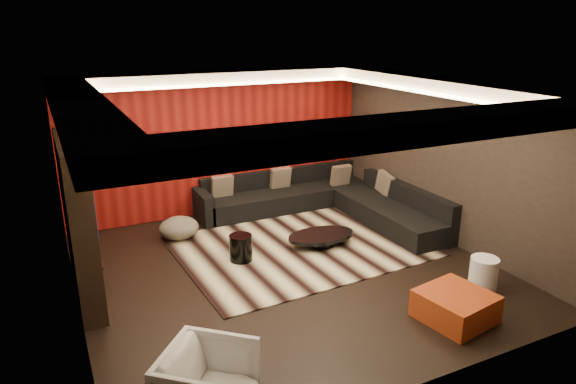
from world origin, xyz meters
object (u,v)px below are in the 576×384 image
coffee_table (321,239)px  orange_ottoman (455,306)px  drum_stool (241,248)px  white_side_table (483,274)px  sectional_sofa (325,202)px

coffee_table → orange_ottoman: orange_ottoman is taller
coffee_table → drum_stool: size_ratio=2.77×
orange_ottoman → coffee_table: bearing=98.5°
white_side_table → sectional_sofa: (-0.49, 3.64, 0.02)m
coffee_table → white_side_table: 2.69m
orange_ottoman → white_side_table: bearing=24.6°
coffee_table → sectional_sofa: sectional_sofa is taller
white_side_table → orange_ottoman: white_side_table is taller
drum_stool → white_side_table: (2.76, -2.38, 0.01)m
white_side_table → sectional_sofa: size_ratio=0.13×
orange_ottoman → sectional_sofa: (0.41, 4.06, 0.08)m
drum_stool → orange_ottoman: bearing=-56.4°
coffee_table → white_side_table: white_side_table is taller
white_side_table → drum_stool: bearing=139.2°
orange_ottoman → sectional_sofa: 4.08m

